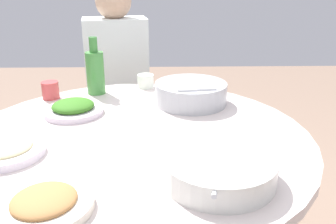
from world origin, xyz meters
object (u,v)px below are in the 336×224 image
(round_dining_table, at_px, (136,166))
(rice_bowl, at_px, (191,93))
(soup_bowl, at_px, (218,169))
(tea_cup_far, at_px, (146,81))
(tea_cup_near, at_px, (50,90))
(diner_left, at_px, (117,66))
(dish_greens, at_px, (73,108))
(dish_noodles, at_px, (6,150))
(green_bottle, at_px, (95,71))
(dish_tofu_braise, at_px, (45,203))
(stool_for_diner_left, at_px, (121,153))

(round_dining_table, height_order, rice_bowl, rice_bowl)
(soup_bowl, xyz_separation_m, tea_cup_far, (0.21, -0.81, -0.00))
(tea_cup_near, relative_size, diner_left, 0.10)
(soup_bowl, relative_size, dish_greens, 1.42)
(rice_bowl, bearing_deg, diner_left, -57.82)
(rice_bowl, bearing_deg, dish_noodles, 37.00)
(round_dining_table, bearing_deg, green_bottle, -65.57)
(dish_tofu_braise, height_order, dish_greens, dish_greens)
(stool_for_diner_left, bearing_deg, dish_noodles, 78.40)
(stool_for_diner_left, bearing_deg, green_bottle, 84.79)
(dish_tofu_braise, xyz_separation_m, diner_left, (-0.02, -1.28, -0.00))
(dish_noodles, relative_size, diner_left, 0.29)
(soup_bowl, height_order, diner_left, diner_left)
(dish_tofu_braise, height_order, stool_for_diner_left, dish_tofu_braise)
(dish_greens, height_order, green_bottle, green_bottle)
(dish_greens, relative_size, diner_left, 0.29)
(stool_for_diner_left, bearing_deg, diner_left, -90.00)
(dish_tofu_braise, distance_m, tea_cup_far, 0.94)
(round_dining_table, relative_size, tea_cup_near, 15.93)
(dish_noodles, distance_m, dish_greens, 0.35)
(soup_bowl, bearing_deg, dish_noodles, -13.75)
(green_bottle, bearing_deg, soup_bowl, 120.65)
(dish_tofu_braise, relative_size, dish_greens, 0.98)
(dish_tofu_braise, height_order, tea_cup_near, tea_cup_near)
(soup_bowl, bearing_deg, green_bottle, -59.35)
(green_bottle, distance_m, tea_cup_near, 0.20)
(dish_greens, bearing_deg, dish_noodles, 69.61)
(soup_bowl, height_order, dish_noodles, soup_bowl)
(round_dining_table, height_order, tea_cup_near, tea_cup_near)
(rice_bowl, relative_size, dish_greens, 1.31)
(rice_bowl, relative_size, dish_noodles, 1.31)
(dish_tofu_braise, relative_size, stool_for_diner_left, 0.47)
(rice_bowl, bearing_deg, tea_cup_far, -49.77)
(dish_tofu_braise, relative_size, diner_left, 0.29)
(dish_tofu_braise, bearing_deg, round_dining_table, -113.25)
(dish_tofu_braise, relative_size, dish_noodles, 0.98)
(round_dining_table, relative_size, soup_bowl, 3.67)
(soup_bowl, distance_m, green_bottle, 0.84)
(tea_cup_near, bearing_deg, green_bottle, -159.90)
(green_bottle, distance_m, stool_for_diner_left, 0.77)
(soup_bowl, distance_m, tea_cup_far, 0.83)
(rice_bowl, relative_size, soup_bowl, 0.92)
(dish_noodles, distance_m, tea_cup_near, 0.51)
(dish_greens, distance_m, stool_for_diner_left, 0.89)
(dish_noodles, bearing_deg, tea_cup_near, -88.45)
(soup_bowl, relative_size, stool_for_diner_left, 0.68)
(dish_noodles, bearing_deg, stool_for_diner_left, -101.60)
(rice_bowl, height_order, tea_cup_far, rice_bowl)
(dish_tofu_braise, bearing_deg, dish_noodles, -53.88)
(rice_bowl, distance_m, soup_bowl, 0.58)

